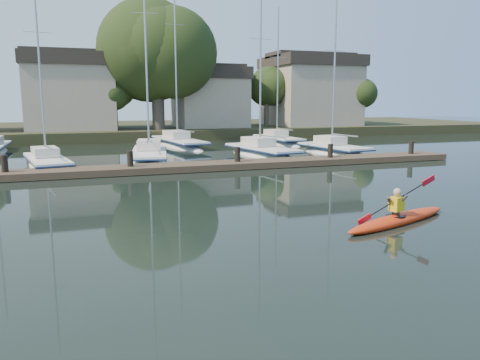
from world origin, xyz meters
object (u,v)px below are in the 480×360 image
object	(u,v)px
sailboat_6	(179,149)
sailboat_4	(333,157)
dock	(186,167)
kayak	(398,217)
sailboat_3	(262,159)
sailboat_2	(150,163)
sailboat_7	(278,146)
sailboat_1	(47,170)

from	to	relation	value
sailboat_6	sailboat_4	bearing A→B (deg)	-51.74
dock	kayak	bearing A→B (deg)	-73.61
sailboat_3	sailboat_2	bearing A→B (deg)	168.62
sailboat_4	sailboat_7	distance (m)	8.85
sailboat_7	sailboat_3	bearing A→B (deg)	-122.86
sailboat_1	sailboat_2	bearing A→B (deg)	1.28
sailboat_1	sailboat_2	xyz separation A→B (m)	(6.07, 1.28, -0.02)
dock	sailboat_4	size ratio (longest dim) A/B	2.68
kayak	dock	xyz separation A→B (m)	(-3.88, 13.18, 0.01)
kayak	sailboat_1	size ratio (longest dim) A/B	0.38
dock	sailboat_4	distance (m)	12.62
kayak	sailboat_2	distance (m)	19.09
sailboat_6	sailboat_7	world-z (taller)	sailboat_6
kayak	sailboat_3	bearing A→B (deg)	62.34
kayak	sailboat_3	distance (m)	18.36
sailboat_3	sailboat_4	world-z (taller)	sailboat_3
dock	sailboat_1	bearing A→B (deg)	151.78
sailboat_4	sailboat_6	size ratio (longest dim) A/B	0.75
sailboat_1	sailboat_7	bearing A→B (deg)	15.92
sailboat_6	sailboat_7	size ratio (longest dim) A/B	1.29
dock	sailboat_6	world-z (taller)	sailboat_6
kayak	sailboat_4	world-z (taller)	sailboat_4
sailboat_1	sailboat_6	world-z (taller)	sailboat_6
sailboat_7	sailboat_2	bearing A→B (deg)	-149.82
dock	sailboat_1	xyz separation A→B (m)	(-7.33, 3.93, -0.38)
dock	sailboat_1	distance (m)	8.33
sailboat_6	sailboat_7	xyz separation A→B (m)	(8.92, -0.36, 0.00)
dock	sailboat_6	distance (m)	13.83
sailboat_6	sailboat_1	bearing A→B (deg)	-142.55
sailboat_4	sailboat_6	xyz separation A→B (m)	(-9.40, 9.20, 0.01)
sailboat_2	sailboat_6	size ratio (longest dim) A/B	0.93
sailboat_2	sailboat_3	size ratio (longest dim) A/B	1.15
kayak	sailboat_7	distance (m)	27.46
dock	sailboat_4	bearing A→B (deg)	20.45
sailboat_3	sailboat_4	xyz separation A→B (m)	(5.34, -0.59, -0.00)
sailboat_7	dock	bearing A→B (deg)	-132.92
sailboat_3	sailboat_7	distance (m)	9.58
dock	sailboat_7	xyz separation A→B (m)	(11.34, 13.24, -0.40)
sailboat_6	sailboat_3	bearing A→B (deg)	-72.12
sailboat_1	sailboat_6	distance (m)	13.74
dock	sailboat_7	size ratio (longest dim) A/B	2.60
sailboat_2	sailboat_3	xyz separation A→B (m)	(7.73, -0.22, -0.01)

